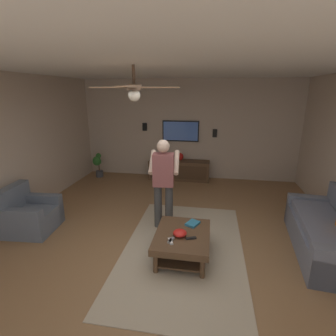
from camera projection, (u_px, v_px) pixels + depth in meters
ground_plane at (164, 250)px, 4.06m from camera, size 8.99×8.99×0.00m
wall_back_tv at (188, 130)px, 7.25m from camera, size 0.10×6.22×2.77m
ceiling_slab at (163, 59)px, 3.26m from camera, size 7.69×6.22×0.10m
area_rug at (183, 249)px, 4.09m from camera, size 3.09×1.86×0.01m
couch at (329, 234)px, 3.92m from camera, size 1.98×1.04×0.87m
armchair at (29, 216)px, 4.58m from camera, size 0.86×0.87×0.82m
coffee_table at (182, 239)px, 3.81m from camera, size 1.00×0.80×0.40m
media_console at (179, 170)px, 7.29m from camera, size 0.45×1.70×0.55m
tv at (181, 131)px, 7.21m from camera, size 0.05×1.03×0.58m
person_standing at (163, 179)px, 4.51m from camera, size 0.56×0.57×1.64m
potted_plant_short at (98, 163)px, 7.47m from camera, size 0.25×0.27×0.70m
bowl at (180, 233)px, 3.71m from camera, size 0.20×0.20×0.09m
remote_white at (171, 241)px, 3.56m from camera, size 0.16×0.10×0.02m
remote_black at (191, 238)px, 3.64m from camera, size 0.10×0.16×0.02m
remote_grey at (171, 240)px, 3.59m from camera, size 0.16×0.09×0.02m
book at (193, 223)px, 4.03m from camera, size 0.27×0.24×0.04m
vase_round at (180, 157)px, 7.21m from camera, size 0.22×0.22×0.22m
wall_speaker_left at (215, 133)px, 7.08m from camera, size 0.06×0.12×0.22m
wall_speaker_right at (145, 127)px, 7.36m from camera, size 0.06×0.12×0.22m
ceiling_fan at (134, 90)px, 3.36m from camera, size 1.20×1.18×0.46m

